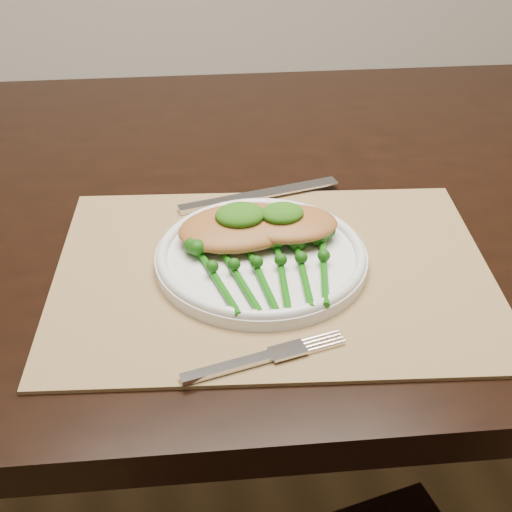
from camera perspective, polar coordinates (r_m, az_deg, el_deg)
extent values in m
cube|color=black|center=(0.99, 2.31, 4.49)|extent=(1.67, 1.04, 0.04)
cube|color=#96774C|center=(0.81, 1.37, -1.26)|extent=(0.54, 0.43, 0.00)
cylinder|color=white|center=(0.82, 0.42, -0.23)|extent=(0.24, 0.24, 0.01)
torus|color=white|center=(0.81, 0.42, 0.26)|extent=(0.24, 0.24, 0.01)
cube|color=silver|center=(0.93, -3.55, 4.17)|extent=(0.09, 0.03, 0.01)
cube|color=silver|center=(0.96, 2.70, 5.39)|extent=(0.14, 0.04, 0.00)
cube|color=silver|center=(0.68, -2.27, -8.88)|extent=(0.09, 0.03, 0.01)
ellipsoid|color=#AA6A31|center=(0.83, -1.32, 2.32)|extent=(0.16, 0.12, 0.03)
ellipsoid|color=#AA6A31|center=(0.83, 2.46, 2.62)|extent=(0.13, 0.10, 0.02)
ellipsoid|color=#1A4B0A|center=(0.82, -1.29, 3.30)|extent=(0.06, 0.05, 0.02)
ellipsoid|color=#1A4B0A|center=(0.83, 2.12, 3.45)|extent=(0.05, 0.04, 0.02)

